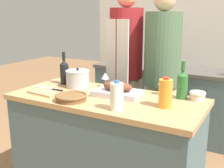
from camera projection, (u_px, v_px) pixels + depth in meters
kitchen_island at (106, 150)px, 2.30m from camera, size 1.52×0.68×0.91m
back_counter at (167, 100)px, 3.65m from camera, size 1.91×0.60×0.88m
back_wall at (179, 34)px, 3.74m from camera, size 2.41×0.10×2.55m
roasting_pan at (118, 90)px, 2.20m from camera, size 0.38×0.25×0.12m
wicker_basket at (71, 97)px, 2.09m from camera, size 0.24×0.24×0.05m
cutting_board at (47, 92)px, 2.30m from camera, size 0.28×0.22×0.02m
stock_pot at (78, 79)px, 2.46m from camera, size 0.21×0.21×0.17m
mixing_bowl at (197, 95)px, 2.10m from camera, size 0.12×0.12×0.07m
juice_jug at (166, 93)px, 1.93m from camera, size 0.09×0.09×0.22m
milk_jug at (117, 96)px, 1.87m from camera, size 0.09×0.09×0.20m
wine_bottle_green at (64, 72)px, 2.56m from camera, size 0.08×0.08×0.30m
wine_bottle_dark at (182, 84)px, 2.12m from camera, size 0.08×0.08×0.29m
wine_glass_left at (105, 76)px, 2.45m from camera, size 0.07×0.07×0.13m
wine_glass_right at (162, 82)px, 2.23m from camera, size 0.07×0.07×0.14m
knife_chef at (50, 89)px, 2.34m from camera, size 0.27×0.03×0.01m
condiment_bottle_tall at (177, 61)px, 3.55m from camera, size 0.05×0.05×0.17m
person_cook_aproned at (126, 65)px, 3.00m from camera, size 0.35×0.36×1.81m
person_cook_guest at (162, 72)px, 2.79m from camera, size 0.36×0.36×1.77m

